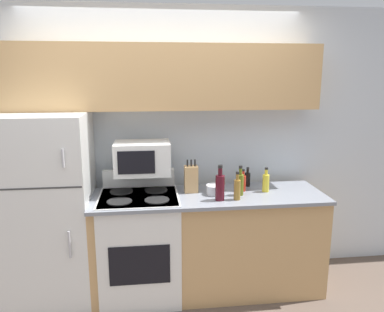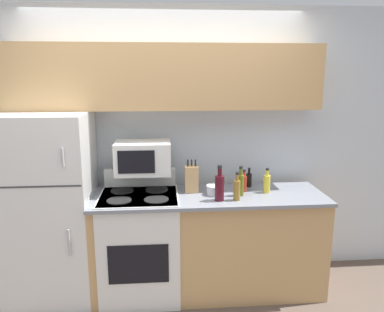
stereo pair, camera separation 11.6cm
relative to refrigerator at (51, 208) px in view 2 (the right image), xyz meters
name	(u,v)px [view 2 (the right image)]	position (x,y,z in m)	size (l,w,h in m)	color
ground_plane	(170,310)	(1.01, -0.35, -0.82)	(12.00, 12.00, 0.00)	brown
wall_back	(166,145)	(1.01, 0.38, 0.46)	(8.00, 0.05, 2.55)	silver
lower_cabinets	(208,243)	(1.37, -0.05, -0.36)	(2.02, 0.64, 0.92)	tan
refrigerator	(51,208)	(0.00, 0.00, 0.00)	(0.72, 0.72, 1.63)	white
upper_cabinets	(165,77)	(1.01, 0.20, 1.10)	(2.73, 0.31, 0.56)	tan
stove	(140,244)	(0.76, -0.06, -0.34)	(0.68, 0.62, 1.09)	white
microwave	(143,158)	(0.80, 0.06, 0.41)	(0.48, 0.34, 0.28)	white
knife_block	(192,179)	(1.22, 0.03, 0.22)	(0.12, 0.09, 0.30)	tan
bowl	(215,189)	(1.42, -0.06, 0.15)	(0.16, 0.16, 0.08)	silver
bottle_hot_sauce	(244,183)	(1.69, 0.00, 0.18)	(0.05, 0.05, 0.20)	red
bottle_olive_oil	(240,184)	(1.63, -0.11, 0.20)	(0.06, 0.06, 0.26)	#5B6619
bottle_wine_red	(219,187)	(1.43, -0.22, 0.22)	(0.08, 0.08, 0.30)	#470F19
bottle_vinegar	(237,189)	(1.58, -0.22, 0.19)	(0.06, 0.06, 0.24)	olive
bottle_soy_sauce	(249,179)	(1.76, 0.14, 0.17)	(0.05, 0.05, 0.18)	black
bottle_cooking_spray	(267,183)	(1.88, -0.04, 0.19)	(0.06, 0.06, 0.22)	gold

